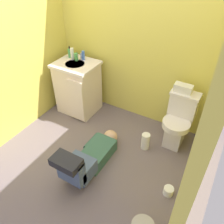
{
  "coord_description": "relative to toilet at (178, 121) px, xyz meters",
  "views": [
    {
      "loc": [
        1.23,
        -1.72,
        2.31
      ],
      "look_at": [
        0.03,
        0.35,
        0.45
      ],
      "focal_mm": 37.32,
      "sensor_mm": 36.0,
      "label": 1
    }
  ],
  "objects": [
    {
      "name": "bottle_blue",
      "position": [
        -1.54,
        0.1,
        0.52
      ],
      "size": [
        0.04,
        0.04,
        0.14
      ],
      "primitive_type": "cylinder",
      "color": "#3D65BD",
      "rests_on": "vanity_cabinet"
    },
    {
      "name": "wall_left",
      "position": [
        -2.04,
        -0.71,
        0.83
      ],
      "size": [
        0.08,
        2.01,
        2.4
      ],
      "primitive_type": "cube",
      "color": "#D9CA53",
      "rests_on": "ground_plane"
    },
    {
      "name": "soap_dispenser",
      "position": [
        -1.76,
        0.07,
        0.52
      ],
      "size": [
        0.06,
        0.06,
        0.17
      ],
      "color": "#479F5E",
      "rests_on": "vanity_cabinet"
    },
    {
      "name": "bottle_white",
      "position": [
        -1.68,
        0.03,
        0.54
      ],
      "size": [
        0.05,
        0.05,
        0.17
      ],
      "primitive_type": "cylinder",
      "color": "white",
      "rests_on": "vanity_cabinet"
    },
    {
      "name": "faucet",
      "position": [
        -1.57,
        0.09,
        0.5
      ],
      "size": [
        0.02,
        0.02,
        0.1
      ],
      "primitive_type": "cylinder",
      "color": "silver",
      "rests_on": "vanity_cabinet"
    },
    {
      "name": "wall_right",
      "position": [
        0.41,
        -0.71,
        0.83
      ],
      "size": [
        0.08,
        2.01,
        2.4
      ],
      "primitive_type": "cube",
      "color": "#D9CA53",
      "rests_on": "ground_plane"
    },
    {
      "name": "tissue_box",
      "position": [
        -0.04,
        0.09,
        0.43
      ],
      "size": [
        0.22,
        0.11,
        0.1
      ],
      "primitive_type": "cube",
      "color": "silver",
      "rests_on": "toilet"
    },
    {
      "name": "paper_towel_roll",
      "position": [
        -0.3,
        -0.32,
        -0.25
      ],
      "size": [
        0.11,
        0.11,
        0.24
      ],
      "primitive_type": "cylinder",
      "color": "white",
      "rests_on": "ground_plane"
    },
    {
      "name": "toilet",
      "position": [
        0.0,
        0.0,
        0.0
      ],
      "size": [
        0.36,
        0.46,
        0.75
      ],
      "color": "silver",
      "rests_on": "ground_plane"
    },
    {
      "name": "vanity_cabinet",
      "position": [
        -1.57,
        -0.06,
        0.05
      ],
      "size": [
        0.6,
        0.53,
        0.82
      ],
      "color": "beige",
      "rests_on": "ground_plane"
    },
    {
      "name": "wall_back",
      "position": [
        -0.81,
        0.34,
        0.83
      ],
      "size": [
        2.53,
        0.08,
        2.4
      ],
      "primitive_type": "cube",
      "color": "#D9CA53",
      "rests_on": "ground_plane"
    },
    {
      "name": "bottle_green",
      "position": [
        -1.61,
        0.02,
        0.51
      ],
      "size": [
        0.05,
        0.05,
        0.11
      ],
      "primitive_type": "cylinder",
      "color": "#49A252",
      "rests_on": "vanity_cabinet"
    },
    {
      "name": "toilet_paper_roll",
      "position": [
        0.21,
        -0.83,
        -0.32
      ],
      "size": [
        0.11,
        0.11,
        0.1
      ],
      "primitive_type": "cylinder",
      "color": "white",
      "rests_on": "ground_plane"
    },
    {
      "name": "ground_plane",
      "position": [
        -0.81,
        -0.71,
        -0.39
      ],
      "size": [
        2.87,
        3.01,
        0.04
      ],
      "primitive_type": "cube",
      "color": "#675A5F"
    },
    {
      "name": "person_plumber",
      "position": [
        -0.76,
        -0.97,
        -0.19
      ],
      "size": [
        0.39,
        1.06,
        0.52
      ],
      "color": "#33594C",
      "rests_on": "ground_plane"
    }
  ]
}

